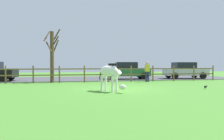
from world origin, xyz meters
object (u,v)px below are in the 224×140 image
object	(u,v)px
bare_tree	(52,55)
zebra	(110,73)
parked_car_green	(127,70)
visitor_near_fence	(147,70)
parked_car_silver	(185,70)
crow_on_grass	(206,87)

from	to	relation	value
bare_tree	zebra	bearing A→B (deg)	-63.18
bare_tree	parked_car_green	world-z (taller)	bare_tree
zebra	parked_car_green	bearing A→B (deg)	68.71
bare_tree	parked_car_green	size ratio (longest dim) A/B	0.99
parked_car_green	visitor_near_fence	distance (m)	3.06
bare_tree	parked_car_silver	world-z (taller)	bare_tree
zebra	crow_on_grass	size ratio (longest dim) A/B	7.98
crow_on_grass	visitor_near_fence	size ratio (longest dim) A/B	0.13
zebra	visitor_near_fence	xyz separation A→B (m)	(4.16, 5.63, -0.02)
bare_tree	parked_car_green	distance (m)	7.05
bare_tree	crow_on_grass	distance (m)	10.92
crow_on_grass	visitor_near_fence	xyz separation A→B (m)	(-1.26, 5.61, 0.78)
zebra	visitor_near_fence	world-z (taller)	visitor_near_fence
zebra	crow_on_grass	xyz separation A→B (m)	(5.42, 0.03, -0.80)
zebra	parked_car_green	world-z (taller)	parked_car_green
bare_tree	zebra	distance (m)	7.26
bare_tree	zebra	world-z (taller)	bare_tree
parked_car_silver	parked_car_green	size ratio (longest dim) A/B	1.00
zebra	parked_car_green	distance (m)	9.20
crow_on_grass	parked_car_silver	world-z (taller)	parked_car_silver
zebra	visitor_near_fence	distance (m)	7.00
parked_car_green	visitor_near_fence	bearing A→B (deg)	-74.46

